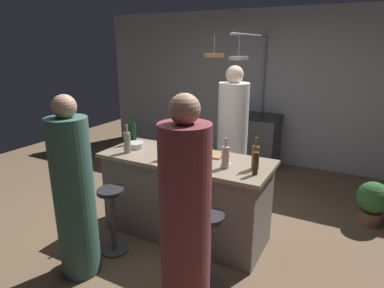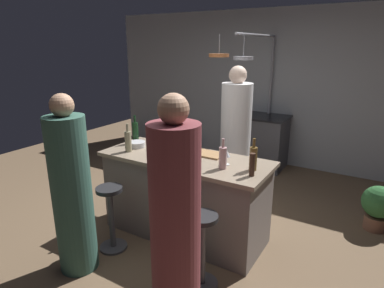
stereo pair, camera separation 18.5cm
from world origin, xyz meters
The scene contains 22 objects.
ground_plane centered at (0.00, 0.00, 0.00)m, with size 9.00×9.00×0.00m, color brown.
back_wall centered at (0.00, 2.85, 1.30)m, with size 6.40×0.16×2.60m, color #9EA3A8.
kitchen_island centered at (0.00, 0.00, 0.45)m, with size 1.80×0.72×0.90m.
stove_range centered at (0.00, 2.45, 0.45)m, with size 0.80×0.64×0.89m.
chef centered at (0.15, 0.95, 0.83)m, with size 0.38×0.38×1.78m.
bar_stool_left centered at (-0.48, -0.62, 0.38)m, with size 0.28×0.28×0.68m.
guest_left centered at (-0.55, -1.00, 0.76)m, with size 0.35×0.35×1.64m.
bar_stool_right centered at (0.57, -0.62, 0.38)m, with size 0.28×0.28×0.68m.
guest_right centered at (0.56, -1.01, 0.80)m, with size 0.36×0.36×1.72m.
overhead_pot_rack centered at (-0.07, 1.89, 1.65)m, with size 0.62×1.53×2.17m.
potted_plant centered at (1.81, 1.19, 0.30)m, with size 0.36×0.36×0.52m.
cutting_board centered at (0.18, 0.18, 0.91)m, with size 0.32×0.22×0.02m, color #997047.
pepper_mill centered at (0.79, -0.13, 1.01)m, with size 0.05×0.05×0.21m, color #382319.
wine_bottle_green centered at (-0.12, -0.11, 1.02)m, with size 0.07×0.07×0.31m.
wine_bottle_white centered at (-0.62, -0.16, 1.02)m, with size 0.07×0.07×0.31m.
wine_bottle_red centered at (-0.77, 0.13, 1.03)m, with size 0.07×0.07×0.33m.
wine_bottle_amber centered at (0.74, 0.01, 1.02)m, with size 0.07×0.07×0.30m.
wine_bottle_rose centered at (0.48, -0.10, 1.01)m, with size 0.07×0.07×0.29m.
wine_glass_near_right_guest centered at (-0.22, 0.11, 1.01)m, with size 0.07×0.07×0.15m.
wine_glass_by_chef centered at (0.47, 0.01, 1.01)m, with size 0.07×0.07×0.15m.
mixing_bowl_ceramic centered at (0.02, -0.21, 0.93)m, with size 0.20×0.20×0.06m, color silver.
mixing_bowl_steel centered at (-0.65, 0.01, 0.93)m, with size 0.19×0.19×0.06m, color #B7B7BC.
Camera 1 is at (1.56, -2.79, 2.01)m, focal length 30.48 mm.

